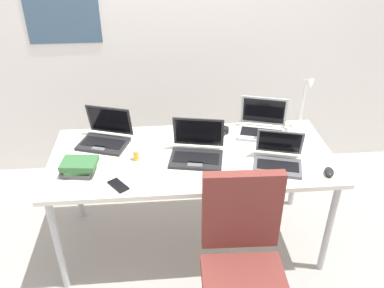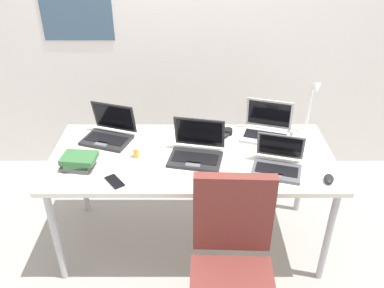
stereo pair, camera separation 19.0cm
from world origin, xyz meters
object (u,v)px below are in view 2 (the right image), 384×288
object	(u,v)px
cell_phone	(115,181)
office_chair	(231,282)
headphones	(217,132)
computer_mouse	(329,179)
pill_bottle	(136,151)
laptop_near_mouse	(197,151)
laptop_far_corner	(266,130)
book_stack	(78,161)
desk_lamp	(311,108)
laptop_center	(278,163)
laptop_near_lamp	(109,133)

from	to	relation	value
cell_phone	office_chair	size ratio (longest dim) A/B	0.14
headphones	office_chair	size ratio (longest dim) A/B	0.22
computer_mouse	cell_phone	distance (m)	1.24
pill_bottle	laptop_near_mouse	bearing A→B (deg)	-0.37
laptop_near_mouse	office_chair	bearing A→B (deg)	-75.29
laptop_near_mouse	cell_phone	xyz separation A→B (m)	(-0.48, -0.26, -0.04)
pill_bottle	laptop_far_corner	bearing A→B (deg)	17.36
laptop_far_corner	book_stack	size ratio (longest dim) A/B	1.69
book_stack	laptop_far_corner	bearing A→B (deg)	18.04
desk_lamp	laptop_near_mouse	world-z (taller)	desk_lamp
laptop_center	cell_phone	distance (m)	0.97
laptop_near_lamp	laptop_center	world-z (taller)	laptop_near_lamp
desk_lamp	laptop_far_corner	size ratio (longest dim) A/B	1.06
desk_lamp	laptop_far_corner	bearing A→B (deg)	-173.55
laptop_near_mouse	office_chair	distance (m)	0.81
pill_bottle	office_chair	size ratio (longest dim) A/B	0.08
cell_phone	pill_bottle	world-z (taller)	pill_bottle
computer_mouse	cell_phone	bearing A→B (deg)	-161.32
laptop_near_lamp	desk_lamp	bearing A→B (deg)	3.14
headphones	cell_phone	bearing A→B (deg)	-138.06
laptop_near_mouse	headphones	world-z (taller)	laptop_near_mouse
laptop_near_lamp	headphones	size ratio (longest dim) A/B	1.77
laptop_near_mouse	computer_mouse	world-z (taller)	laptop_near_mouse
laptop_near_lamp	computer_mouse	bearing A→B (deg)	-19.72
cell_phone	office_chair	world-z (taller)	office_chair
laptop_near_mouse	book_stack	world-z (taller)	laptop_near_mouse
desk_lamp	office_chair	size ratio (longest dim) A/B	0.41
desk_lamp	book_stack	size ratio (longest dim) A/B	1.79
headphones	office_chair	bearing A→B (deg)	-87.93
headphones	pill_bottle	bearing A→B (deg)	-151.06
computer_mouse	pill_bottle	xyz separation A→B (m)	(-1.14, 0.26, 0.02)
desk_lamp	laptop_near_mouse	distance (m)	0.84
laptop_near_mouse	pill_bottle	world-z (taller)	laptop_near_mouse
laptop_far_corner	laptop_center	distance (m)	0.40
cell_phone	pill_bottle	size ratio (longest dim) A/B	1.72
laptop_center	book_stack	world-z (taller)	laptop_center
laptop_near_mouse	computer_mouse	distance (m)	0.80
laptop_far_corner	laptop_near_mouse	bearing A→B (deg)	-150.50
computer_mouse	office_chair	size ratio (longest dim) A/B	0.10
laptop_near_lamp	cell_phone	size ratio (longest dim) A/B	2.78
desk_lamp	office_chair	distance (m)	1.28
pill_bottle	book_stack	bearing A→B (deg)	-160.20
headphones	laptop_far_corner	bearing A→B (deg)	-3.76
laptop_near_mouse	headphones	distance (m)	0.33
laptop_center	computer_mouse	xyz separation A→B (m)	(0.28, -0.12, -0.03)
laptop_near_mouse	computer_mouse	size ratio (longest dim) A/B	3.88
laptop_far_corner	office_chair	bearing A→B (deg)	-107.27
headphones	desk_lamp	bearing A→B (deg)	0.99
book_stack	office_chair	xyz separation A→B (m)	(0.90, -0.57, -0.39)
desk_lamp	book_stack	xyz separation A→B (m)	(-1.49, -0.42, -0.15)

